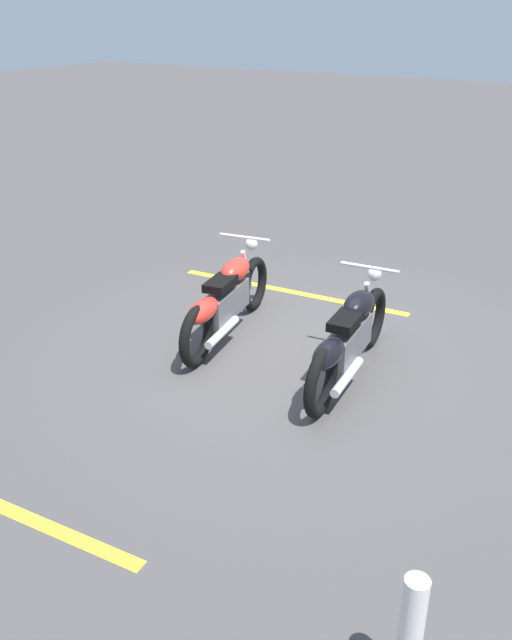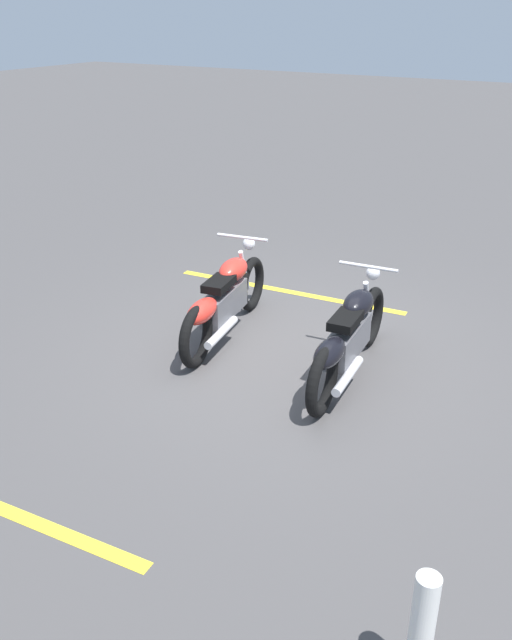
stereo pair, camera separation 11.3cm
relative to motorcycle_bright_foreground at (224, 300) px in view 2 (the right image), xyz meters
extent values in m
plane|color=#474444|center=(-0.03, 0.78, -0.46)|extent=(60.00, 60.00, 0.00)
torus|color=black|center=(-0.83, -0.13, -0.13)|extent=(0.68, 0.21, 0.67)
torus|color=black|center=(0.71, 0.11, -0.13)|extent=(0.68, 0.21, 0.67)
cube|color=#59595E|center=(-0.01, 0.00, -0.04)|extent=(0.86, 0.35, 0.32)
ellipsoid|color=red|center=(-0.27, -0.05, 0.26)|extent=(0.56, 0.36, 0.24)
ellipsoid|color=red|center=(0.56, 0.08, 0.10)|extent=(0.59, 0.32, 0.22)
cube|color=black|center=(0.12, 0.02, 0.24)|extent=(0.47, 0.30, 0.09)
cylinder|color=silver|center=(-0.60, -0.10, 0.13)|extent=(0.27, 0.10, 0.56)
cylinder|color=silver|center=(-0.55, -0.09, 0.56)|extent=(0.13, 0.62, 0.04)
sphere|color=silver|center=(-0.75, -0.12, 0.42)|extent=(0.15, 0.15, 0.15)
cylinder|color=silver|center=(0.37, 0.20, -0.20)|extent=(0.71, 0.20, 0.09)
torus|color=black|center=(-0.66, 1.50, -0.13)|extent=(0.68, 0.16, 0.67)
torus|color=black|center=(0.90, 1.63, -0.13)|extent=(0.68, 0.16, 0.67)
cube|color=#59595E|center=(0.17, 1.57, -0.04)|extent=(0.86, 0.29, 0.32)
ellipsoid|color=black|center=(-0.10, 1.55, 0.26)|extent=(0.54, 0.32, 0.24)
ellipsoid|color=black|center=(0.74, 1.62, 0.10)|extent=(0.58, 0.29, 0.22)
cube|color=black|center=(0.30, 1.58, 0.24)|extent=(0.46, 0.28, 0.09)
cylinder|color=silver|center=(-0.43, 1.52, 0.13)|extent=(0.27, 0.08, 0.56)
cylinder|color=silver|center=(-0.38, 1.53, 0.56)|extent=(0.09, 0.62, 0.04)
sphere|color=silver|center=(-0.58, 1.51, 0.42)|extent=(0.15, 0.15, 0.15)
cylinder|color=silver|center=(0.55, 1.74, -0.20)|extent=(0.71, 0.15, 0.09)
cylinder|color=white|center=(3.11, 3.25, -0.08)|extent=(0.14, 0.14, 0.76)
cube|color=yellow|center=(-1.55, 0.00, -0.46)|extent=(0.32, 3.20, 0.01)
camera|label=1|loc=(5.75, 3.87, 3.00)|focal=37.86mm
camera|label=2|loc=(5.81, 3.77, 3.00)|focal=37.86mm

